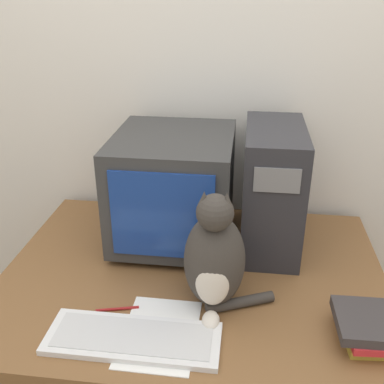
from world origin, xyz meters
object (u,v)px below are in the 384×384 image
at_px(crt_monitor, 174,188).
at_px(computer_tower, 272,188).
at_px(cat, 215,259).
at_px(book_stack, 365,326).
at_px(pen, 117,309).
at_px(keyboard, 133,338).

xyz_separation_m(crt_monitor, computer_tower, (0.36, 0.01, 0.01)).
bearing_deg(cat, crt_monitor, 115.90).
xyz_separation_m(crt_monitor, book_stack, (0.61, -0.47, -0.17)).
bearing_deg(cat, computer_tower, 65.05).
xyz_separation_m(book_stack, pen, (-0.72, 0.03, -0.04)).
bearing_deg(computer_tower, keyboard, -123.72).
bearing_deg(pen, cat, 13.80).
relative_size(cat, pen, 3.07).
height_order(computer_tower, pen, computer_tower).
bearing_deg(keyboard, computer_tower, 56.28).
xyz_separation_m(computer_tower, cat, (-0.17, -0.39, -0.06)).
xyz_separation_m(keyboard, pen, (-0.08, 0.12, -0.01)).
distance_m(computer_tower, book_stack, 0.58).
height_order(computer_tower, book_stack, computer_tower).
distance_m(cat, pen, 0.34).
bearing_deg(pen, computer_tower, 44.51).
bearing_deg(pen, keyboard, -56.52).
xyz_separation_m(computer_tower, pen, (-0.46, -0.46, -0.22)).
height_order(crt_monitor, pen, crt_monitor).
height_order(book_stack, pen, book_stack).
bearing_deg(cat, book_stack, -13.48).
xyz_separation_m(keyboard, cat, (0.21, 0.19, 0.15)).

